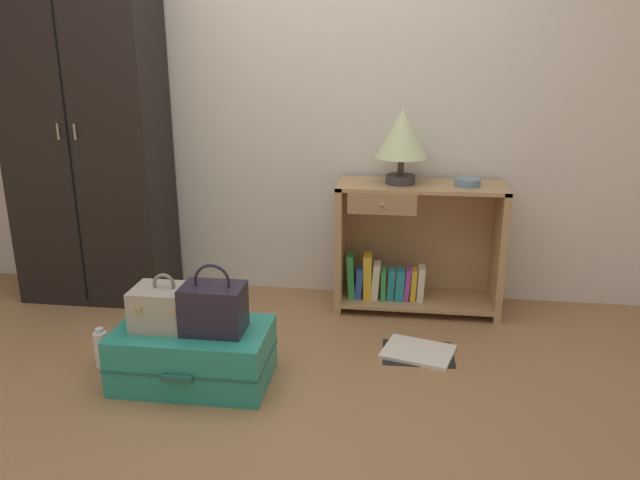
{
  "coord_description": "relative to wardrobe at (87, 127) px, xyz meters",
  "views": [
    {
      "loc": [
        0.62,
        -2.29,
        1.52
      ],
      "look_at": [
        0.2,
        0.78,
        0.55
      ],
      "focal_mm": 34.8,
      "sensor_mm": 36.0,
      "label": 1
    }
  ],
  "objects": [
    {
      "name": "ground_plane",
      "position": [
        1.25,
        -1.2,
        -1.06
      ],
      "size": [
        9.0,
        9.0,
        0.0
      ],
      "primitive_type": "plane",
      "color": "#9E7047"
    },
    {
      "name": "back_wall",
      "position": [
        1.25,
        0.3,
        0.24
      ],
      "size": [
        6.4,
        0.1,
        2.6
      ],
      "primitive_type": "cube",
      "color": "silver",
      "rests_on": "ground_plane"
    },
    {
      "name": "wardrobe",
      "position": [
        0.0,
        0.0,
        0.0
      ],
      "size": [
        0.88,
        0.47,
        2.13
      ],
      "color": "black",
      "rests_on": "ground_plane"
    },
    {
      "name": "bookshelf",
      "position": [
        1.94,
        0.05,
        -0.7
      ],
      "size": [
        0.96,
        0.38,
        0.77
      ],
      "color": "tan",
      "rests_on": "ground_plane"
    },
    {
      "name": "table_lamp",
      "position": [
        1.86,
        0.03,
        -0.03
      ],
      "size": [
        0.3,
        0.3,
        0.43
      ],
      "color": "#3D3838",
      "rests_on": "bookshelf"
    },
    {
      "name": "bowl",
      "position": [
        2.23,
        0.02,
        -0.28
      ],
      "size": [
        0.15,
        0.15,
        0.04
      ],
      "primitive_type": "cylinder",
      "color": "slate",
      "rests_on": "bookshelf"
    },
    {
      "name": "suitcase_large",
      "position": [
        0.93,
        -0.98,
        -0.93
      ],
      "size": [
        0.72,
        0.45,
        0.27
      ],
      "color": "teal",
      "rests_on": "ground_plane"
    },
    {
      "name": "train_case",
      "position": [
        0.81,
        -0.98,
        -0.69
      ],
      "size": [
        0.29,
        0.23,
        0.26
      ],
      "color": "#A89E8E",
      "rests_on": "suitcase_large"
    },
    {
      "name": "handbag",
      "position": [
        1.04,
        -0.99,
        -0.68
      ],
      "size": [
        0.28,
        0.19,
        0.33
      ],
      "color": "#231E2D",
      "rests_on": "suitcase_large"
    },
    {
      "name": "bottle",
      "position": [
        0.43,
        -0.9,
        -0.97
      ],
      "size": [
        0.07,
        0.07,
        0.2
      ],
      "color": "white",
      "rests_on": "ground_plane"
    },
    {
      "name": "open_book_on_floor",
      "position": [
        1.99,
        -0.57,
        -1.06
      ],
      "size": [
        0.41,
        0.35,
        0.02
      ],
      "color": "white",
      "rests_on": "ground_plane"
    }
  ]
}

